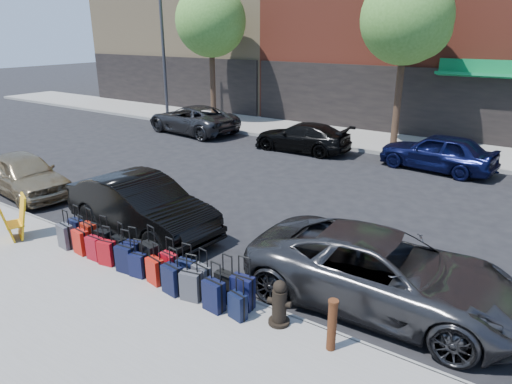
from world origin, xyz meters
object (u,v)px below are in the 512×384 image
Objects in this scene: tree_center at (409,21)px; car_near_1 at (141,206)px; fire_hydrant at (279,304)px; car_far_1 at (302,137)px; bollard at (332,324)px; car_near_2 at (383,272)px; streetlight at (165,37)px; tree_left at (213,23)px; car_far_0 at (192,119)px; suitcase_front_5 at (150,257)px; display_rack at (13,218)px; car_near_0 at (24,174)px; car_far_2 at (438,152)px.

tree_center reaches higher than car_near_1.
car_far_1 is at bearing 105.86° from fire_hydrant.
fire_hydrant is 0.93× the size of bollard.
bollard reaches higher than fire_hydrant.
streetlight is at bearing 53.26° from car_near_2.
car_far_0 is at bearing -76.01° from tree_left.
car_far_0 is (0.68, -2.73, -4.70)m from tree_left.
suitcase_front_5 is at bearing 168.23° from fire_hydrant.
bollard is (4.31, -0.13, 0.14)m from suitcase_front_5.
car_far_1 is (6.52, -0.12, -0.09)m from car_far_0.
tree_left is 1.39× the size of car_near_2.
tree_left is 16.81m from display_rack.
car_far_0 is at bearing 125.61° from fire_hydrant.
suitcase_front_5 is at bearing 109.45° from car_near_2.
bollard is 13.52m from car_far_1.
tree_left is 18.05m from suitcase_front_5.
car_far_0 is at bearing 52.00° from car_near_2.
display_rack is at bearing 174.25° from fire_hydrant.
car_far_0 is (-13.64, 9.78, -0.01)m from car_near_2.
tree_left is 8.50× the size of fire_hydrant.
suitcase_front_5 is 11.75m from car_far_1.
tree_left is at bearing 134.78° from suitcase_front_5.
car_near_1 is (5.39, 0.08, 0.07)m from car_near_0.
streetlight is 11.12m from car_far_1.
car_near_1 reaches higher than fire_hydrant.
car_near_0 is at bearing 95.30° from car_near_1.
display_rack is 0.21× the size of car_far_0.
fire_hydrant is (13.11, -14.32, -4.87)m from tree_left.
car_near_1 is at bearing 152.07° from fire_hydrant.
suitcase_front_5 is at bearing -8.16° from car_far_2.
tree_left and tree_center have the same top height.
tree_left reaches higher than car_near_0.
suitcase_front_5 reaches higher than fire_hydrant.
car_near_1 is at bearing 68.64° from display_rack.
car_far_1 is (-5.91, 11.47, 0.08)m from fire_hydrant.
car_far_0 is at bearing -164.45° from tree_center.
fire_hydrant is at bearing 25.28° from car_far_1.
suitcase_front_5 is 0.23× the size of car_near_1.
tree_left is 1.59× the size of car_near_1.
display_rack is at bearing -23.11° from car_far_2.
suitcase_front_5 is 0.26× the size of car_near_0.
display_rack is 0.25× the size of car_far_1.
car_far_2 is at bearing -11.15° from tree_left.
display_rack is 3.08m from car_near_1.
car_far_0 is 6.52m from car_far_1.
streetlight is 9.36× the size of fire_hydrant.
car_far_2 reaches higher than fire_hydrant.
bollard is 0.18× the size of car_near_2.
car_far_1 is (7.20, -2.85, -4.78)m from tree_left.
car_far_0 is at bearing -82.92° from car_far_2.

